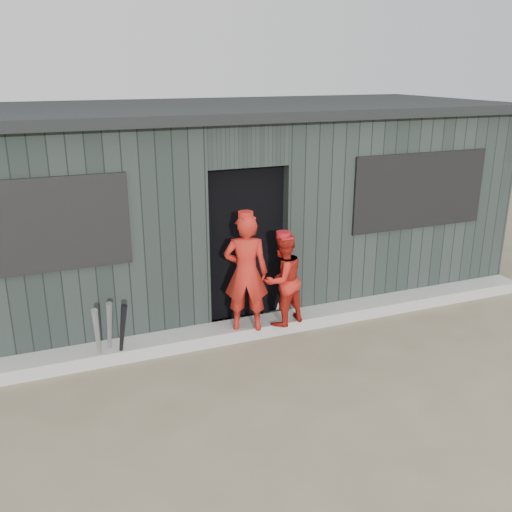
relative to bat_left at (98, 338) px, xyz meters
name	(u,v)px	position (x,y,z in m)	size (l,w,h in m)	color
ground	(327,412)	(1.88, -1.61, -0.38)	(80.00, 80.00, 0.00)	#6E634C
curb	(255,327)	(1.88, 0.21, -0.31)	(8.00, 0.36, 0.15)	#A2A29C
bat_left	(98,338)	(0.00, 0.00, 0.00)	(0.07, 0.07, 0.79)	#93939B
bat_mid	(109,332)	(0.14, 0.13, -0.01)	(0.07, 0.07, 0.75)	gray
bat_right	(122,334)	(0.26, 0.02, -0.01)	(0.07, 0.07, 0.76)	black
player_red_left	(246,273)	(1.71, 0.09, 0.47)	(0.51, 0.33, 1.40)	#B32016
player_red_right	(283,280)	(2.16, 0.06, 0.33)	(0.55, 0.43, 1.12)	#B31F16
player_grey_back	(273,270)	(2.33, 0.72, 0.21)	(0.58, 0.38, 1.19)	silver
dugout	(211,201)	(1.88, 1.90, 0.90)	(8.30, 3.30, 2.62)	black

